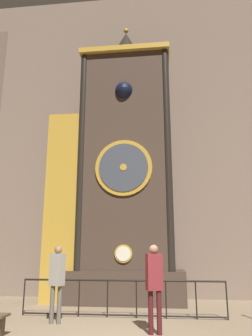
% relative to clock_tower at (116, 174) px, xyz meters
% --- Properties ---
extents(cathedral_back_wall, '(24.00, 0.32, 13.10)m').
position_rel_clock_tower_xyz_m(cathedral_back_wall, '(0.67, 1.35, 2.11)').
color(cathedral_back_wall, '#7A6656').
rests_on(cathedral_back_wall, ground_plane).
extents(clock_tower, '(4.80, 1.78, 10.54)m').
position_rel_clock_tower_xyz_m(clock_tower, '(0.00, 0.00, 0.00)').
color(clock_tower, '#423328').
rests_on(clock_tower, ground_plane).
extents(railing_fence, '(5.49, 0.05, 0.95)m').
position_rel_clock_tower_xyz_m(railing_fence, '(0.54, -2.31, -3.90)').
color(railing_fence, black).
rests_on(railing_fence, ground_plane).
extents(visitor_near, '(0.39, 0.31, 1.83)m').
position_rel_clock_tower_xyz_m(visitor_near, '(-0.97, -3.24, -3.34)').
color(visitor_near, '#58554F').
rests_on(visitor_near, ground_plane).
extents(visitor_far, '(0.39, 0.32, 1.84)m').
position_rel_clock_tower_xyz_m(visitor_far, '(1.47, -4.00, -3.32)').
color(visitor_far, '#461518').
rests_on(visitor_far, ground_plane).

